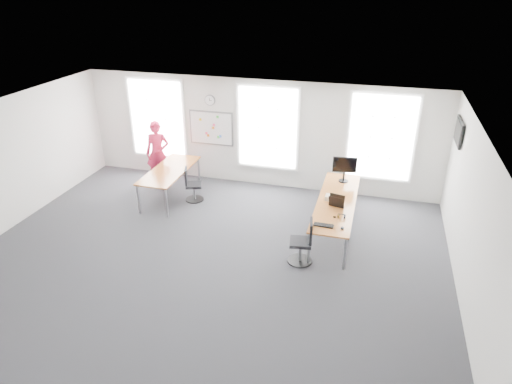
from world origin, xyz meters
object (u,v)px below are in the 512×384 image
(desk_left, at_px, (170,172))
(chair_left, at_px, (192,186))
(desk_right, at_px, (337,203))
(person, at_px, (158,153))
(chair_right, at_px, (303,244))
(headphones, at_px, (341,216))
(monitor, at_px, (345,167))
(keyboard, at_px, (324,225))

(desk_left, relative_size, chair_left, 2.45)
(desk_right, xyz_separation_m, chair_left, (-3.86, 0.59, -0.33))
(desk_right, height_order, person, person)
(chair_right, xyz_separation_m, chair_left, (-3.36, 2.08, -0.03))
(desk_right, bearing_deg, headphones, -77.03)
(chair_right, bearing_deg, desk_left, -126.55)
(chair_left, height_order, monitor, monitor)
(chair_left, xyz_separation_m, monitor, (3.89, 0.53, 0.77))
(person, bearing_deg, chair_left, -44.78)
(chair_right, distance_m, chair_left, 3.95)
(chair_left, relative_size, keyboard, 2.19)
(chair_right, xyz_separation_m, monitor, (0.53, 2.61, 0.75))
(desk_right, relative_size, person, 1.75)
(desk_left, distance_m, keyboard, 4.71)
(person, distance_m, monitor, 5.24)
(chair_right, relative_size, keyboard, 2.35)
(headphones, xyz_separation_m, monitor, (-0.15, 1.91, 0.35))
(chair_right, xyz_separation_m, headphones, (0.68, 0.69, 0.40))
(monitor, bearing_deg, keyboard, -102.62)
(keyboard, height_order, monitor, monitor)
(headphones, bearing_deg, monitor, 99.55)
(chair_right, bearing_deg, monitor, 159.56)
(chair_left, bearing_deg, person, 39.10)
(desk_right, distance_m, headphones, 0.83)
(desk_left, xyz_separation_m, chair_left, (0.61, 0.00, -0.35))
(desk_right, relative_size, keyboard, 7.71)
(chair_left, bearing_deg, keyboard, -136.26)
(chair_left, height_order, headphones, chair_left)
(chair_right, distance_m, monitor, 2.76)
(person, distance_m, headphones, 5.80)
(chair_right, relative_size, monitor, 1.49)
(desk_left, distance_m, person, 1.08)
(person, relative_size, headphones, 10.98)
(chair_right, distance_m, headphones, 1.05)
(chair_left, distance_m, headphones, 4.29)
(headphones, bearing_deg, chair_left, 166.20)
(chair_right, relative_size, chair_left, 1.07)
(desk_left, relative_size, monitor, 3.41)
(desk_left, relative_size, chair_right, 2.29)
(chair_left, bearing_deg, chair_right, -141.95)
(desk_left, bearing_deg, desk_right, -7.49)
(chair_right, bearing_deg, chair_left, -130.68)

